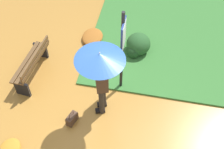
% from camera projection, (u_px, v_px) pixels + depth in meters
% --- Properties ---
extents(ground_plane, '(18.00, 18.00, 0.00)m').
position_uv_depth(ground_plane, '(99.00, 114.00, 6.90)').
color(ground_plane, '#B27A33').
extents(grass_verge, '(4.80, 4.00, 0.05)m').
position_uv_depth(grass_verge, '(166.00, 30.00, 8.67)').
color(grass_verge, '#387533').
rests_on(grass_verge, ground_plane).
extents(person_with_umbrella, '(0.96, 0.96, 2.04)m').
position_uv_depth(person_with_umbrella, '(101.00, 68.00, 5.74)').
color(person_with_umbrella, '#2D2823').
rests_on(person_with_umbrella, ground_plane).
extents(info_sign_post, '(0.44, 0.07, 2.30)m').
position_uv_depth(info_sign_post, '(123.00, 45.00, 6.29)').
color(info_sign_post, black).
rests_on(info_sign_post, ground_plane).
extents(handbag, '(0.33, 0.23, 0.37)m').
position_uv_depth(handbag, '(72.00, 119.00, 6.67)').
color(handbag, '#4C3323').
rests_on(handbag, ground_plane).
extents(park_bench, '(1.40, 0.50, 0.75)m').
position_uv_depth(park_bench, '(32.00, 64.00, 7.33)').
color(park_bench, black).
rests_on(park_bench, ground_plane).
extents(shrub_cluster, '(0.70, 0.63, 0.57)m').
position_uv_depth(shrub_cluster, '(137.00, 45.00, 7.93)').
color(shrub_cluster, '#285628').
rests_on(shrub_cluster, ground_plane).
extents(leaf_pile_near_person, '(0.71, 0.57, 0.16)m').
position_uv_depth(leaf_pile_near_person, '(93.00, 37.00, 8.41)').
color(leaf_pile_near_person, '#A86023').
rests_on(leaf_pile_near_person, ground_plane).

